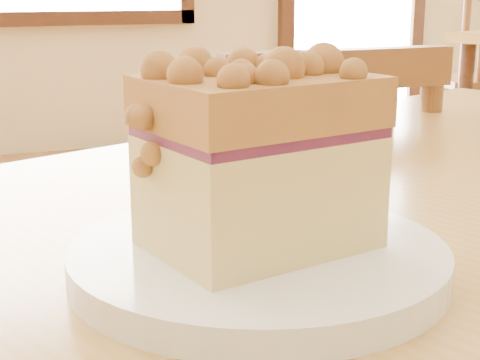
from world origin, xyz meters
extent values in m
cube|color=#3A2010|center=(0.30, 3.97, 0.76)|extent=(1.76, 0.06, 0.08)
cylinder|color=#3A2010|center=(0.55, 0.67, 0.35)|extent=(0.06, 0.06, 0.71)
cube|color=brown|center=(0.22, 0.74, 0.41)|extent=(0.39, 0.39, 0.04)
cylinder|color=brown|center=(0.38, 0.90, 0.19)|extent=(0.03, 0.03, 0.39)
cylinder|color=brown|center=(0.38, 0.57, 0.62)|extent=(0.03, 0.03, 0.42)
cylinder|color=brown|center=(0.07, 0.56, 0.62)|extent=(0.03, 0.03, 0.42)
cube|color=brown|center=(0.22, 0.57, 0.82)|extent=(0.35, 0.04, 0.06)
cylinder|color=brown|center=(0.31, 0.57, 0.62)|extent=(0.02, 0.02, 0.37)
cylinder|color=brown|center=(0.22, 0.57, 0.62)|extent=(0.02, 0.02, 0.37)
cylinder|color=brown|center=(0.14, 0.56, 0.62)|extent=(0.02, 0.02, 0.37)
cylinder|color=#3A2010|center=(1.74, 2.14, 0.35)|extent=(0.06, 0.06, 0.71)
cylinder|color=brown|center=(2.21, 2.94, 0.21)|extent=(0.04, 0.04, 0.44)
cylinder|color=brown|center=(2.10, 2.61, 0.21)|extent=(0.04, 0.04, 0.44)
cylinder|color=brown|center=(2.09, 2.59, 0.69)|extent=(0.04, 0.04, 0.47)
cylinder|color=white|center=(-0.11, 0.08, 0.76)|extent=(0.24, 0.24, 0.02)
cylinder|color=white|center=(-0.11, 0.08, 0.75)|extent=(0.16, 0.16, 0.01)
cube|color=#E6C782|center=(-0.11, 0.08, 0.80)|extent=(0.14, 0.12, 0.07)
cube|color=#4F1635|center=(-0.11, 0.08, 0.84)|extent=(0.14, 0.12, 0.01)
cube|color=#A06D32|center=(-0.11, 0.08, 0.86)|extent=(0.15, 0.12, 0.03)
sphere|color=#A06D32|center=(-0.08, 0.13, 0.88)|extent=(0.02, 0.02, 0.02)
sphere|color=#A06D32|center=(-0.15, 0.07, 0.88)|extent=(0.01, 0.01, 0.01)
sphere|color=#A06D32|center=(-0.12, 0.09, 0.88)|extent=(0.02, 0.02, 0.02)
sphere|color=#A06D32|center=(-0.09, 0.06, 0.88)|extent=(0.02, 0.02, 0.02)
sphere|color=#A06D32|center=(-0.13, 0.11, 0.88)|extent=(0.02, 0.02, 0.02)
sphere|color=#A06D32|center=(-0.16, 0.09, 0.88)|extent=(0.02, 0.02, 0.02)
sphere|color=#A06D32|center=(-0.11, 0.07, 0.88)|extent=(0.02, 0.02, 0.02)
sphere|color=#A06D32|center=(-0.09, 0.08, 0.88)|extent=(0.01, 0.01, 0.01)
sphere|color=#A06D32|center=(-0.12, 0.07, 0.88)|extent=(0.02, 0.02, 0.02)
sphere|color=#A06D32|center=(-0.15, 0.10, 0.88)|extent=(0.02, 0.02, 0.02)
sphere|color=#A06D32|center=(-0.07, 0.06, 0.88)|extent=(0.01, 0.01, 0.01)
sphere|color=#A06D32|center=(-0.07, 0.12, 0.88)|extent=(0.02, 0.02, 0.02)
sphere|color=#A06D32|center=(-0.11, 0.11, 0.88)|extent=(0.02, 0.02, 0.02)
sphere|color=#A06D32|center=(-0.16, 0.05, 0.88)|extent=(0.02, 0.02, 0.02)
sphere|color=#A06D32|center=(-0.09, 0.09, 0.88)|extent=(0.02, 0.02, 0.02)
sphere|color=#A06D32|center=(-0.14, 0.06, 0.88)|extent=(0.02, 0.02, 0.02)
sphere|color=#A06D32|center=(-0.14, 0.08, 0.88)|extent=(0.02, 0.02, 0.02)
sphere|color=#A06D32|center=(-0.08, 0.07, 0.88)|extent=(0.02, 0.02, 0.02)
sphere|color=#A06D32|center=(-0.14, 0.08, 0.88)|extent=(0.02, 0.02, 0.02)
sphere|color=#A06D32|center=(-0.09, 0.09, 0.88)|extent=(0.02, 0.02, 0.02)
sphere|color=#A06D32|center=(-0.17, 0.05, 0.83)|extent=(0.02, 0.02, 0.02)
sphere|color=#A06D32|center=(-0.17, 0.05, 0.84)|extent=(0.02, 0.02, 0.02)
sphere|color=#A06D32|center=(-0.17, 0.05, 0.86)|extent=(0.01, 0.01, 0.01)
sphere|color=#A06D32|center=(-0.18, 0.09, 0.83)|extent=(0.02, 0.02, 0.02)
camera|label=1|loc=(-0.29, -0.31, 0.92)|focal=55.00mm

